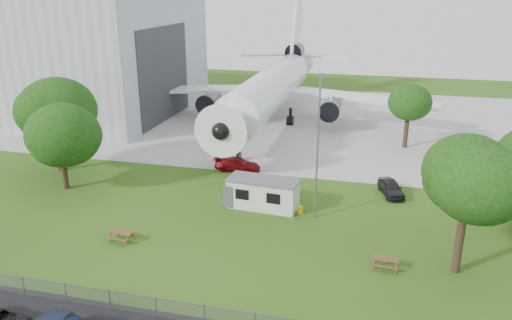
% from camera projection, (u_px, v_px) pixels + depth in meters
% --- Properties ---
extents(ground, '(160.00, 160.00, 0.00)m').
position_uv_depth(ground, '(197.00, 239.00, 38.30)').
color(ground, '#3F691B').
extents(concrete_apron, '(120.00, 46.00, 0.03)m').
position_uv_depth(concrete_apron, '(289.00, 119.00, 73.10)').
color(concrete_apron, '#B7B7B2').
rests_on(concrete_apron, ground).
extents(hangar, '(43.00, 31.00, 18.55)m').
position_uv_depth(hangar, '(46.00, 48.00, 76.94)').
color(hangar, '#B2B7BC').
rests_on(hangar, ground).
extents(airliner, '(46.36, 47.73, 17.69)m').
position_uv_depth(airliner, '(272.00, 86.00, 69.87)').
color(airliner, white).
rests_on(airliner, ground).
extents(site_cabin, '(6.85, 3.18, 2.62)m').
position_uv_depth(site_cabin, '(263.00, 193.00, 43.53)').
color(site_cabin, silver).
rests_on(site_cabin, ground).
extents(picnic_west, '(1.99, 1.74, 0.76)m').
position_uv_depth(picnic_west, '(122.00, 241.00, 38.15)').
color(picnic_west, brown).
rests_on(picnic_west, ground).
extents(picnic_east, '(1.96, 1.69, 0.76)m').
position_uv_depth(picnic_east, '(385.00, 268.00, 34.45)').
color(picnic_east, brown).
rests_on(picnic_east, ground).
extents(fence, '(58.00, 0.04, 1.30)m').
position_uv_depth(fence, '(141.00, 314.00, 29.60)').
color(fence, gray).
rests_on(fence, ground).
extents(lamp_mast, '(0.16, 0.16, 12.00)m').
position_uv_depth(lamp_mast, '(318.00, 149.00, 40.12)').
color(lamp_mast, slate).
rests_on(lamp_mast, ground).
extents(tree_west_big, '(8.09, 8.09, 10.04)m').
position_uv_depth(tree_west_big, '(53.00, 115.00, 50.86)').
color(tree_west_big, '#382619').
rests_on(tree_west_big, ground).
extents(tree_west_small, '(6.76, 6.76, 8.47)m').
position_uv_depth(tree_west_small, '(60.00, 138.00, 46.39)').
color(tree_west_small, '#382619').
rests_on(tree_west_small, ground).
extents(tree_east_front, '(6.65, 6.65, 10.10)m').
position_uv_depth(tree_east_front, '(469.00, 179.00, 31.81)').
color(tree_east_front, '#382619').
rests_on(tree_east_front, ground).
extents(tree_far_apron, '(5.16, 5.16, 8.21)m').
position_uv_depth(tree_far_apron, '(409.00, 102.00, 58.42)').
color(tree_far_apron, '#382619').
rests_on(tree_far_apron, ground).
extents(car_ne_hatch, '(2.83, 4.43, 1.40)m').
position_uv_depth(car_ne_hatch, '(391.00, 188.00, 46.30)').
color(car_ne_hatch, black).
rests_on(car_ne_hatch, ground).
extents(car_ne_sedan, '(1.75, 4.36, 1.41)m').
position_uv_depth(car_ne_sedan, '(489.00, 196.00, 44.47)').
color(car_ne_sedan, '#B9BCC1').
rests_on(car_ne_sedan, ground).
extents(car_apron_van, '(4.82, 1.97, 1.40)m').
position_uv_depth(car_apron_van, '(238.00, 164.00, 52.40)').
color(car_apron_van, maroon).
rests_on(car_apron_van, ground).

